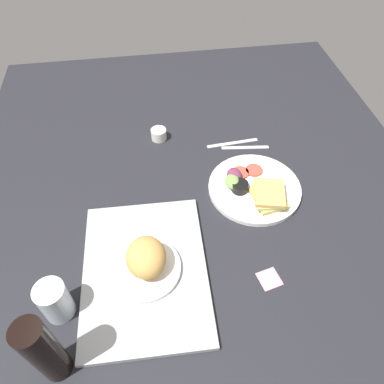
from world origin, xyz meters
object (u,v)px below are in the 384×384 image
(knife, at_px, (232,143))
(sticky_note, at_px, (269,279))
(bread_plate_near, at_px, (146,261))
(plate_with_salad, at_px, (254,188))
(serving_tray, at_px, (145,271))
(drinking_glass, at_px, (55,301))
(soda_bottle, at_px, (44,351))
(espresso_cup, at_px, (159,134))
(fork, at_px, (245,147))

(knife, relative_size, sticky_note, 3.39)
(bread_plate_near, height_order, plate_with_salad, bread_plate_near)
(serving_tray, xyz_separation_m, drinking_glass, (-0.08, 0.22, 0.05))
(drinking_glass, xyz_separation_m, sticky_note, (0.01, -0.54, -0.06))
(plate_with_salad, bearing_deg, soda_bottle, 127.98)
(drinking_glass, distance_m, espresso_cup, 0.69)
(soda_bottle, relative_size, knife, 1.20)
(serving_tray, height_order, knife, serving_tray)
(plate_with_salad, distance_m, drinking_glass, 0.66)
(soda_bottle, bearing_deg, plate_with_salad, -52.02)
(sticky_note, bearing_deg, serving_tray, 77.93)
(fork, distance_m, knife, 0.05)
(serving_tray, height_order, fork, serving_tray)
(plate_with_salad, distance_m, sticky_note, 0.31)
(plate_with_salad, bearing_deg, espresso_cup, 42.40)
(drinking_glass, xyz_separation_m, knife, (0.55, -0.57, -0.05))
(soda_bottle, relative_size, espresso_cup, 4.06)
(knife, bearing_deg, serving_tray, 49.69)
(espresso_cup, bearing_deg, knife, -104.59)
(fork, xyz_separation_m, knife, (0.03, 0.04, 0.00))
(soda_bottle, bearing_deg, bread_plate_near, -45.48)
(drinking_glass, distance_m, sticky_note, 0.55)
(serving_tray, relative_size, plate_with_salad, 1.51)
(plate_with_salad, relative_size, sticky_note, 5.31)
(bread_plate_near, distance_m, soda_bottle, 0.31)
(fork, height_order, knife, same)
(plate_with_salad, xyz_separation_m, drinking_glass, (-0.31, 0.58, 0.04))
(serving_tray, distance_m, espresso_cup, 0.55)
(plate_with_salad, distance_m, soda_bottle, 0.74)
(serving_tray, height_order, soda_bottle, soda_bottle)
(bread_plate_near, bearing_deg, knife, -35.98)
(plate_with_salad, bearing_deg, bread_plate_near, 123.39)
(serving_tray, height_order, drinking_glass, drinking_glass)
(soda_bottle, distance_m, espresso_cup, 0.82)
(drinking_glass, bearing_deg, espresso_cup, -26.19)
(plate_with_salad, height_order, fork, plate_with_salad)
(serving_tray, relative_size, sticky_note, 8.04)
(bread_plate_near, relative_size, plate_with_salad, 0.65)
(sticky_note, bearing_deg, drinking_glass, 90.58)
(espresso_cup, height_order, sticky_note, espresso_cup)
(drinking_glass, xyz_separation_m, fork, (0.52, -0.61, -0.05))
(plate_with_salad, relative_size, soda_bottle, 1.31)
(soda_bottle, xyz_separation_m, sticky_note, (0.14, -0.54, -0.11))
(drinking_glass, relative_size, sticky_note, 2.03)
(sticky_note, bearing_deg, soda_bottle, 104.70)
(fork, height_order, sticky_note, fork)
(serving_tray, xyz_separation_m, bread_plate_near, (0.00, -0.01, 0.05))
(serving_tray, distance_m, plate_with_salad, 0.44)
(fork, relative_size, sticky_note, 3.04)
(drinking_glass, xyz_separation_m, soda_bottle, (-0.14, -0.01, 0.06))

